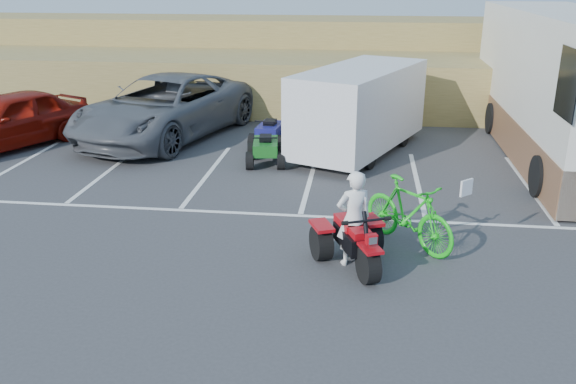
# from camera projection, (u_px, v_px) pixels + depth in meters

# --- Properties ---
(ground) EXTENTS (100.00, 100.00, 0.00)m
(ground) POSITION_uv_depth(u_px,v_px,m) (286.00, 266.00, 11.01)
(ground) COLOR #38383B
(ground) RESTS_ON ground
(parking_stripes) EXTENTS (28.00, 5.16, 0.01)m
(parking_stripes) POSITION_uv_depth(u_px,v_px,m) (343.00, 191.00, 14.70)
(parking_stripes) COLOR white
(parking_stripes) RESTS_ON ground
(grass_embankment) EXTENTS (40.00, 8.50, 3.10)m
(grass_embankment) POSITION_uv_depth(u_px,v_px,m) (334.00, 64.00, 24.97)
(grass_embankment) COLOR olive
(grass_embankment) RESTS_ON ground
(red_trike_atv) EXTENTS (1.84, 2.08, 1.11)m
(red_trike_atv) POSITION_uv_depth(u_px,v_px,m) (355.00, 267.00, 10.96)
(red_trike_atv) COLOR #A60910
(red_trike_atv) RESTS_ON ground
(rider) EXTENTS (0.76, 0.64, 1.77)m
(rider) POSITION_uv_depth(u_px,v_px,m) (354.00, 218.00, 10.79)
(rider) COLOR white
(rider) RESTS_ON ground
(green_dirt_bike) EXTENTS (1.98, 2.06, 1.34)m
(green_dirt_bike) POSITION_uv_depth(u_px,v_px,m) (409.00, 213.00, 11.60)
(green_dirt_bike) COLOR #14BF19
(green_dirt_bike) RESTS_ON ground
(grey_pickup) EXTENTS (5.05, 7.59, 1.94)m
(grey_pickup) POSITION_uv_depth(u_px,v_px,m) (165.00, 107.00, 19.20)
(grey_pickup) COLOR #4E5157
(grey_pickup) RESTS_ON ground
(red_car) EXTENTS (3.94, 5.30, 1.68)m
(red_car) POSITION_uv_depth(u_px,v_px,m) (8.00, 120.00, 18.16)
(red_car) COLOR maroon
(red_car) RESTS_ON ground
(cargo_trailer) EXTENTS (4.00, 5.69, 2.46)m
(cargo_trailer) POSITION_uv_depth(u_px,v_px,m) (360.00, 107.00, 17.46)
(cargo_trailer) COLOR silver
(cargo_trailer) RESTS_ON ground
(rv_motorhome) EXTENTS (2.86, 11.03, 3.95)m
(rv_motorhome) POSITION_uv_depth(u_px,v_px,m) (560.00, 95.00, 17.23)
(rv_motorhome) COLOR silver
(rv_motorhome) RESTS_ON ground
(quad_atv_blue) EXTENTS (1.17, 1.48, 0.91)m
(quad_atv_blue) POSITION_uv_depth(u_px,v_px,m) (270.00, 146.00, 18.55)
(quad_atv_blue) COLOR navy
(quad_atv_blue) RESTS_ON ground
(quad_atv_green) EXTENTS (1.21, 1.52, 0.91)m
(quad_atv_green) POSITION_uv_depth(u_px,v_px,m) (266.00, 164.00, 16.80)
(quad_atv_green) COLOR #145919
(quad_atv_green) RESTS_ON ground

